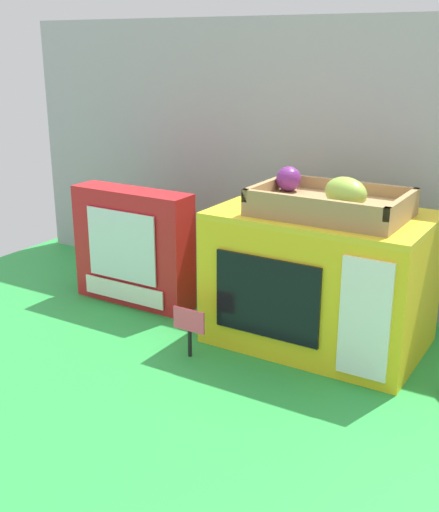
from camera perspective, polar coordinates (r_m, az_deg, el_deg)
The scene contains 6 objects.
ground_plane at distance 1.40m, azimuth 2.58°, elevation -6.44°, with size 1.70×1.70×0.00m, color green.
display_back_panel at distance 1.53m, azimuth 7.52°, elevation 8.19°, with size 1.61×0.03×0.65m, color #A0A3A8.
toy_microwave at distance 1.31m, azimuth 8.83°, elevation -1.98°, with size 0.42×0.27×0.27m.
food_groups_crate at distance 1.25m, azimuth 9.69°, elevation 4.66°, with size 0.28×0.19×0.08m.
cookie_set_box at distance 1.52m, azimuth -7.68°, elevation 0.76°, with size 0.30×0.08×0.27m.
price_sign at distance 1.26m, azimuth -2.70°, elevation -6.11°, with size 0.07×0.01×0.10m.
Camera 1 is at (0.61, -1.12, 0.59)m, focal length 45.38 mm.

